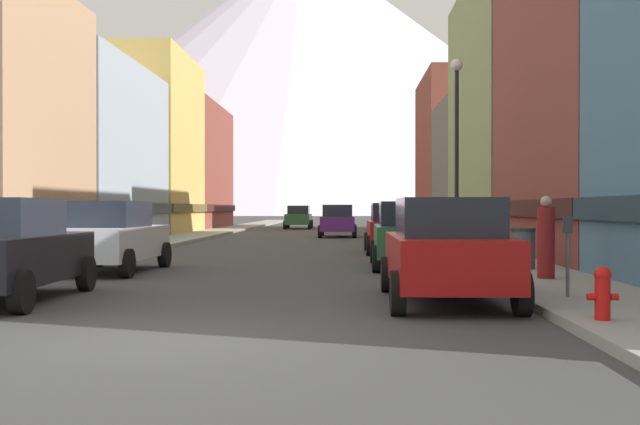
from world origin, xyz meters
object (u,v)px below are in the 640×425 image
(streetlamp_right, at_px, (457,127))
(potted_plant_1, at_px, (106,234))
(car_left_0, at_px, (3,249))
(car_driving_0, at_px, (338,221))
(car_driving_1, at_px, (299,217))
(fire_hydrant_near, at_px, (603,291))
(car_right_0, at_px, (446,250))
(parking_meter_near, at_px, (568,244))
(car_right_2, at_px, (394,228))
(potted_plant_0, at_px, (478,237))
(car_right_1, at_px, (410,234))
(trash_bin_right, at_px, (523,248))
(car_left_1, at_px, (110,236))
(pedestrian_0, at_px, (546,240))

(streetlamp_right, bearing_deg, potted_plant_1, 153.69)
(car_left_0, height_order, car_driving_0, same)
(car_driving_1, relative_size, fire_hydrant_near, 6.25)
(car_left_0, bearing_deg, car_right_0, 0.59)
(car_driving_1, height_order, parking_meter_near, car_driving_1)
(potted_plant_1, bearing_deg, car_driving_1, 79.95)
(car_right_2, relative_size, streetlamp_right, 0.75)
(car_right_2, relative_size, car_driving_1, 1.00)
(fire_hydrant_near, bearing_deg, potted_plant_0, 85.33)
(car_driving_1, xyz_separation_m, streetlamp_right, (6.95, -36.56, 3.09))
(car_right_0, distance_m, car_right_1, 7.73)
(car_left_0, relative_size, car_driving_1, 1.01)
(car_left_0, bearing_deg, trash_bin_right, 29.28)
(car_driving_1, xyz_separation_m, potted_plant_0, (8.60, -30.42, -0.38))
(fire_hydrant_near, height_order, parking_meter_near, parking_meter_near)
(car_left_1, xyz_separation_m, trash_bin_right, (10.15, -0.41, -0.26))
(pedestrian_0, bearing_deg, parking_meter_near, -98.45)
(car_left_1, height_order, trash_bin_right, car_left_1)
(car_driving_1, bearing_deg, potted_plant_1, -100.05)
(car_right_2, xyz_separation_m, potted_plant_0, (3.20, 1.41, -0.38))
(car_left_1, xyz_separation_m, parking_meter_near, (9.55, -6.32, 0.11))
(trash_bin_right, distance_m, pedestrian_0, 2.57)
(trash_bin_right, xyz_separation_m, potted_plant_0, (0.65, 10.38, -0.12))
(car_driving_0, bearing_deg, car_driving_1, 100.94)
(fire_hydrant_near, height_order, potted_plant_0, potted_plant_0)
(car_left_1, relative_size, car_right_1, 1.00)
(fire_hydrant_near, xyz_separation_m, potted_plant_1, (-12.45, 18.93, 0.08))
(car_right_1, distance_m, car_right_2, 6.85)
(car_driving_1, height_order, pedestrian_0, pedestrian_0)
(potted_plant_1, xyz_separation_m, streetlamp_right, (12.35, -6.11, 3.38))
(car_right_2, height_order, potted_plant_1, car_right_2)
(car_right_2, height_order, car_driving_0, same)
(car_left_0, height_order, potted_plant_1, car_left_0)
(car_driving_0, relative_size, car_driving_1, 1.00)
(trash_bin_right, height_order, pedestrian_0, pedestrian_0)
(car_left_0, xyz_separation_m, potted_plant_0, (10.80, 16.07, -0.38))
(car_left_0, xyz_separation_m, car_right_0, (7.60, 0.08, 0.00))
(car_left_0, xyz_separation_m, streetlamp_right, (9.15, 9.92, 3.09))
(car_right_0, bearing_deg, car_driving_1, 96.64)
(car_right_1, bearing_deg, streetlamp_right, 53.72)
(parking_meter_near, xyz_separation_m, potted_plant_1, (-12.75, 16.25, -0.41))
(car_left_0, bearing_deg, fire_hydrant_near, -17.44)
(potted_plant_0, relative_size, pedestrian_0, 0.45)
(pedestrian_0, height_order, streetlamp_right, streetlamp_right)
(car_driving_0, bearing_deg, car_right_1, -84.32)
(car_right_0, xyz_separation_m, car_right_1, (-0.00, 7.73, 0.00))
(car_right_0, xyz_separation_m, pedestrian_0, (2.45, 3.06, 0.04))
(parking_meter_near, height_order, streetlamp_right, streetlamp_right)
(car_right_2, xyz_separation_m, pedestrian_0, (2.45, -11.51, 0.04))
(car_right_1, distance_m, car_driving_0, 22.23)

